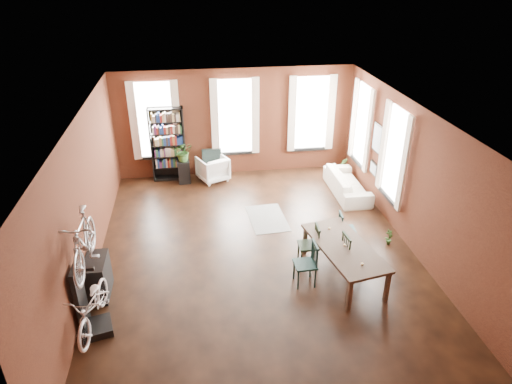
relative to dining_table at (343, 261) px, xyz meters
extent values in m
plane|color=black|center=(-1.65, 1.02, -0.36)|extent=(9.00, 9.00, 0.00)
cube|color=silver|center=(-1.65, 1.02, 2.84)|extent=(7.00, 9.00, 0.04)
cube|color=#401A10|center=(-1.65, 5.52, 1.24)|extent=(7.00, 0.04, 3.20)
cube|color=#401A10|center=(-1.65, -3.48, 1.24)|extent=(7.00, 0.04, 3.20)
cube|color=#401A10|center=(-5.15, 1.02, 1.24)|extent=(0.04, 9.00, 3.20)
cube|color=#401A10|center=(1.85, 1.02, 1.24)|extent=(0.04, 9.00, 3.20)
cube|color=white|center=(-3.95, 5.49, 1.44)|extent=(1.00, 0.04, 2.20)
cube|color=beige|center=(-3.95, 5.42, 1.44)|extent=(1.40, 0.06, 2.30)
cube|color=white|center=(-1.65, 5.49, 1.44)|extent=(1.00, 0.04, 2.20)
cube|color=beige|center=(-1.65, 5.42, 1.44)|extent=(1.40, 0.06, 2.30)
cube|color=white|center=(0.65, 5.49, 1.44)|extent=(1.00, 0.04, 2.20)
cube|color=beige|center=(0.65, 5.42, 1.44)|extent=(1.40, 0.06, 2.30)
cube|color=white|center=(1.82, 2.02, 1.44)|extent=(0.04, 1.00, 2.20)
cube|color=beige|center=(1.75, 2.02, 1.44)|extent=(0.06, 1.40, 2.30)
cube|color=white|center=(1.82, 4.22, 1.44)|extent=(0.04, 1.00, 2.20)
cube|color=beige|center=(1.75, 4.22, 1.44)|extent=(0.06, 1.40, 2.30)
cube|color=black|center=(1.81, 3.12, 1.44)|extent=(0.04, 0.55, 0.75)
cube|color=black|center=(1.81, 3.12, 0.59)|extent=(0.04, 0.45, 0.35)
cube|color=#4D3A2E|center=(0.00, 0.00, 0.00)|extent=(1.35, 2.28, 0.73)
cube|color=#173331|center=(-0.85, -0.14, 0.10)|extent=(0.44, 0.44, 0.94)
cube|color=black|center=(-0.61, 0.53, 0.09)|extent=(0.44, 0.44, 0.91)
cube|color=black|center=(0.23, 0.05, 0.11)|extent=(0.47, 0.47, 0.95)
cube|color=#193738|center=(0.44, 1.09, 0.05)|extent=(0.41, 0.41, 0.83)
cube|color=black|center=(-3.65, 5.32, 0.74)|extent=(1.00, 0.32, 2.20)
imported|color=white|center=(-2.39, 5.05, 0.04)|extent=(1.02, 1.00, 0.81)
imported|color=beige|center=(1.30, 3.62, 0.04)|extent=(0.61, 2.08, 0.81)
cube|color=black|center=(-1.16, 2.53, -0.36)|extent=(0.98, 1.49, 0.01)
cube|color=black|center=(-4.82, -0.94, -0.29)|extent=(0.62, 0.62, 0.15)
cube|color=black|center=(-5.05, -0.78, 0.29)|extent=(0.16, 0.60, 1.30)
cube|color=black|center=(-4.93, 0.12, 0.04)|extent=(0.40, 0.80, 0.80)
cube|color=black|center=(-3.24, 4.99, -0.03)|extent=(0.35, 0.35, 0.68)
imported|color=#355C24|center=(1.51, 4.76, -0.23)|extent=(0.35, 0.61, 0.26)
imported|color=#335B24|center=(1.43, 0.96, -0.30)|extent=(0.35, 0.43, 0.14)
imported|color=beige|center=(-4.81, -0.94, 0.60)|extent=(0.66, 0.91, 1.63)
imported|color=#A5A8AD|center=(-4.80, -0.78, 1.77)|extent=(0.47, 1.00, 1.66)
imported|color=#326227|center=(-3.21, 5.03, 0.54)|extent=(0.61, 0.66, 0.46)
camera|label=1|loc=(-2.91, -7.40, 5.57)|focal=32.00mm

